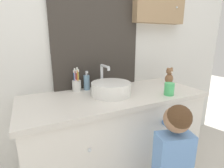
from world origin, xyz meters
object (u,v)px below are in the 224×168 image
child_figure (173,161)px  teddy_bear (169,76)px  drinking_cup (169,89)px  toothbrush_holder (77,85)px  sink_basin (111,88)px  soap_dispenser (87,82)px

child_figure → teddy_bear: (0.49, 0.58, 0.37)m
teddy_bear → drinking_cup: bearing=-133.8°
toothbrush_holder → child_figure: toothbrush_holder is taller
sink_basin → toothbrush_holder: bearing=134.0°
sink_basin → teddy_bear: 0.66m
child_figure → drinking_cup: size_ratio=8.98×
toothbrush_holder → drinking_cup: toothbrush_holder is taller
child_figure → drinking_cup: 0.52m
soap_dispenser → teddy_bear: size_ratio=1.04×
drinking_cup → teddy_bear: bearing=46.2°
sink_basin → drinking_cup: (0.40, -0.21, -0.01)m
sink_basin → child_figure: (0.16, -0.52, -0.35)m
toothbrush_holder → drinking_cup: size_ratio=2.08×
soap_dispenser → child_figure: (0.29, -0.73, -0.36)m
child_figure → soap_dispenser: bearing=111.5°
child_figure → teddy_bear: 0.85m
toothbrush_holder → drinking_cup: (0.61, -0.42, -0.01)m
toothbrush_holder → soap_dispenser: bearing=-1.1°
sink_basin → teddy_bear: bearing=5.7°
sink_basin → soap_dispenser: bearing=119.7°
toothbrush_holder → sink_basin: bearing=-46.0°
soap_dispenser → child_figure: 0.86m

